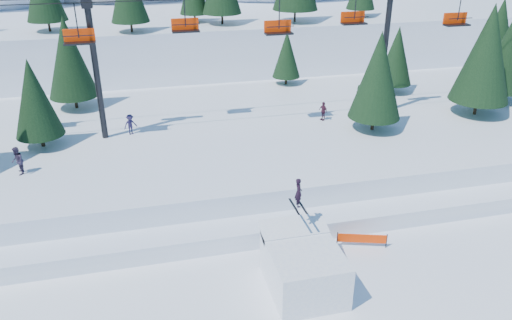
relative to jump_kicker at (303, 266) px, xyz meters
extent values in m
plane|color=white|center=(-0.94, -1.36, -1.28)|extent=(160.00, 160.00, 0.00)
cube|color=white|center=(-0.94, 16.64, -0.03)|extent=(70.00, 22.00, 2.50)
cube|color=white|center=(-0.94, 6.64, -0.73)|extent=(70.00, 6.00, 1.10)
cube|color=white|center=(-0.94, 66.64, 1.72)|extent=(110.00, 60.00, 6.00)
cylinder|color=black|center=(-7.30, 38.43, 5.28)|extent=(0.26, 0.26, 1.12)
cylinder|color=black|center=(3.30, 40.90, 5.34)|extent=(0.26, 0.26, 1.24)
cylinder|color=black|center=(12.15, 40.25, 5.45)|extent=(0.26, 0.26, 1.47)
cylinder|color=black|center=(-16.19, 40.99, 5.30)|extent=(0.26, 0.26, 1.16)
cylinder|color=black|center=(21.43, 41.88, 5.21)|extent=(0.26, 0.26, 0.98)
cylinder|color=black|center=(0.30, 43.18, 5.19)|extent=(0.26, 0.26, 0.96)
cube|color=white|center=(0.00, -0.13, -0.10)|extent=(3.48, 4.30, 2.36)
cube|color=white|center=(0.00, 1.72, 1.12)|extent=(3.48, 1.51, 0.84)
imported|color=black|center=(0.10, 1.47, 3.43)|extent=(0.38, 0.57, 1.54)
cube|color=black|center=(-0.10, 1.47, 2.64)|extent=(0.11, 1.65, 0.03)
cube|color=black|center=(0.30, 1.47, 2.64)|extent=(0.11, 1.65, 0.03)
cylinder|color=black|center=(-9.94, 16.64, 6.22)|extent=(0.44, 0.44, 10.00)
cube|color=black|center=(-9.94, 16.64, 10.87)|extent=(0.70, 0.70, 0.70)
cylinder|color=black|center=(12.06, 16.64, 6.22)|extent=(0.44, 0.44, 10.00)
cylinder|color=black|center=(-10.63, 15.44, 9.92)|extent=(0.08, 0.08, 2.20)
cube|color=black|center=(-10.63, 15.44, 8.47)|extent=(2.00, 0.75, 0.12)
cube|color=#FF3704|center=(-10.63, 15.82, 8.92)|extent=(2.00, 0.10, 0.85)
cylinder|color=black|center=(-10.63, 15.09, 9.02)|extent=(2.00, 0.06, 0.06)
cylinder|color=black|center=(-3.40, 17.84, 9.92)|extent=(0.08, 0.08, 2.20)
cube|color=black|center=(-3.40, 17.84, 8.47)|extent=(2.00, 0.75, 0.12)
cube|color=#FF3704|center=(-3.40, 18.22, 8.92)|extent=(2.00, 0.10, 0.85)
cylinder|color=black|center=(-3.40, 17.49, 9.02)|extent=(2.00, 0.06, 0.06)
cylinder|color=black|center=(2.97, 15.44, 9.92)|extent=(0.08, 0.08, 2.20)
cube|color=black|center=(2.97, 15.44, 8.47)|extent=(2.00, 0.75, 0.12)
cube|color=#FF3704|center=(2.97, 15.82, 8.92)|extent=(2.00, 0.10, 0.85)
cylinder|color=black|center=(2.97, 15.09, 9.02)|extent=(2.00, 0.06, 0.06)
cylinder|color=black|center=(9.80, 17.84, 9.92)|extent=(0.08, 0.08, 2.20)
cube|color=black|center=(9.80, 17.84, 8.47)|extent=(2.00, 0.75, 0.12)
cube|color=#FF3704|center=(9.80, 18.22, 8.92)|extent=(2.00, 0.10, 0.85)
cylinder|color=black|center=(9.80, 17.49, 9.02)|extent=(2.00, 0.06, 0.06)
cylinder|color=black|center=(17.32, 15.44, 9.92)|extent=(0.08, 0.08, 2.20)
cube|color=black|center=(17.32, 15.44, 8.47)|extent=(2.00, 0.75, 0.12)
cube|color=#FF3704|center=(17.32, 15.82, 8.92)|extent=(2.00, 0.10, 0.85)
cylinder|color=black|center=(17.32, 15.09, 9.02)|extent=(2.00, 0.06, 0.06)
cylinder|color=black|center=(19.79, 14.55, 1.84)|extent=(0.26, 0.26, 1.26)
cone|color=#163217|center=(19.79, 14.55, 6.33)|extent=(4.66, 4.66, 7.72)
cylinder|color=black|center=(23.82, 17.05, 1.73)|extent=(0.26, 0.26, 1.03)
cone|color=#163217|center=(23.82, 17.05, 5.41)|extent=(3.83, 3.83, 6.33)
cylinder|color=black|center=(25.66, 20.88, 1.80)|extent=(0.26, 0.26, 1.17)
cone|color=#163217|center=(25.66, 20.88, 5.99)|extent=(4.36, 4.36, 7.20)
cylinder|color=black|center=(16.00, 21.68, 1.65)|extent=(0.26, 0.26, 0.86)
cone|color=#163217|center=(16.00, 21.68, 4.71)|extent=(3.18, 3.18, 5.27)
cylinder|color=black|center=(-12.53, 23.99, 1.76)|extent=(0.26, 0.26, 1.09)
cone|color=#163217|center=(-12.53, 23.99, 5.65)|extent=(4.05, 4.05, 6.69)
cylinder|color=black|center=(7.04, 26.62, 1.58)|extent=(0.26, 0.26, 0.73)
cone|color=#163217|center=(7.04, 26.62, 4.18)|extent=(2.71, 2.71, 4.48)
cylinder|color=black|center=(-14.19, 15.99, 1.66)|extent=(0.26, 0.26, 0.88)
cone|color=#163217|center=(-14.19, 15.99, 4.82)|extent=(3.29, 3.29, 5.44)
cylinder|color=black|center=(10.02, 13.43, 1.74)|extent=(0.26, 0.26, 1.05)
cone|color=#163217|center=(10.02, 13.43, 5.51)|extent=(3.92, 3.92, 6.48)
imported|color=#441E2E|center=(7.03, 16.27, 1.98)|extent=(0.69, 0.97, 1.52)
imported|color=#1D3521|center=(11.48, 19.21, 2.09)|extent=(0.64, 0.91, 1.76)
imported|color=#292146|center=(-8.05, 16.82, 2.00)|extent=(1.16, 0.93, 1.56)
imported|color=#342940|center=(-15.01, 11.68, 2.13)|extent=(0.82, 0.98, 1.82)
cylinder|color=black|center=(3.08, 2.96, -0.83)|extent=(0.06, 0.06, 0.90)
cylinder|color=black|center=(5.75, 2.12, -0.83)|extent=(0.06, 0.06, 0.90)
cube|color=#FF3704|center=(4.41, 2.54, -0.73)|extent=(2.68, 0.88, 0.55)
cylinder|color=black|center=(9.52, 4.30, -0.83)|extent=(0.06, 0.06, 0.90)
cylinder|color=black|center=(12.32, 4.30, -0.83)|extent=(0.06, 0.06, 0.90)
cube|color=#FF3704|center=(10.92, 4.30, -0.73)|extent=(2.80, 0.04, 0.55)
camera|label=1|loc=(-7.09, -19.21, 15.56)|focal=35.00mm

